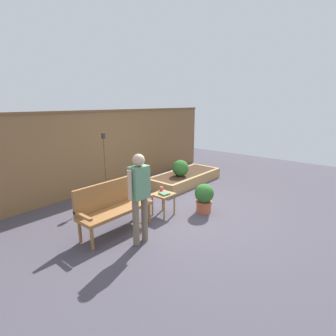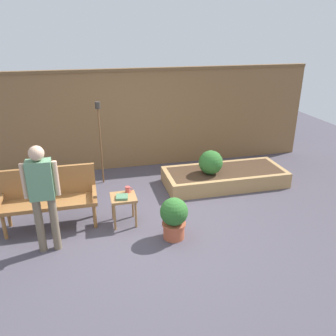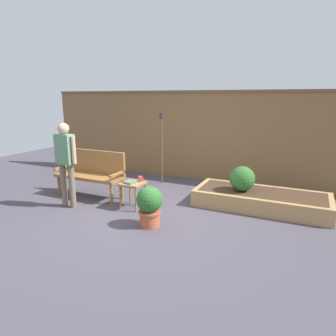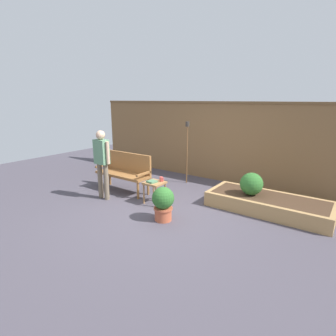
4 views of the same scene
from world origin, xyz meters
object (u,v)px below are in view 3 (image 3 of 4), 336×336
cup_on_table (140,179)px  potted_boxwood (150,205)px  person_by_bench (66,158)px  garden_bench (92,170)px  book_on_table (130,182)px  tiki_torch (162,136)px  shrub_near_bench (242,179)px  side_table (133,187)px

cup_on_table → potted_boxwood: size_ratio=0.18×
cup_on_table → person_by_bench: bearing=-153.9°
cup_on_table → person_by_bench: (-1.21, -0.59, 0.40)m
garden_bench → potted_boxwood: size_ratio=2.22×
book_on_table → potted_boxwood: size_ratio=0.28×
tiki_torch → person_by_bench: tiki_torch is taller
potted_boxwood → shrub_near_bench: bearing=53.5°
cup_on_table → potted_boxwood: 0.94m
book_on_table → tiki_torch: 1.85m
garden_bench → shrub_near_bench: size_ratio=3.10×
garden_bench → shrub_near_bench: (2.92, 0.68, -0.01)m
potted_boxwood → shrub_near_bench: size_ratio=1.40×
side_table → shrub_near_bench: bearing=27.4°
garden_bench → potted_boxwood: bearing=-25.0°
shrub_near_bench → tiki_torch: 2.24m
book_on_table → person_by_bench: bearing=-149.7°
cup_on_table → side_table: bearing=-125.8°
garden_bench → tiki_torch: (0.90, 1.42, 0.59)m
shrub_near_bench → tiki_torch: tiki_torch is taller
side_table → person_by_bench: 1.32m
shrub_near_bench → garden_bench: bearing=-166.9°
garden_bench → book_on_table: (1.10, -0.30, -0.05)m
cup_on_table → book_on_table: bearing=-123.0°
person_by_bench → cup_on_table: bearing=26.1°
cup_on_table → shrub_near_bench: size_ratio=0.25×
garden_bench → shrub_near_bench: 3.00m
potted_boxwood → person_by_bench: bearing=176.0°
person_by_bench → potted_boxwood: bearing=-4.0°
book_on_table → potted_boxwood: (0.70, -0.54, -0.14)m
shrub_near_bench → tiki_torch: bearing=159.9°
book_on_table → potted_boxwood: potted_boxwood is taller
side_table → shrub_near_bench: 2.03m
garden_bench → tiki_torch: 1.78m
person_by_bench → book_on_table: bearing=20.7°
person_by_bench → side_table: bearing=22.6°
cup_on_table → potted_boxwood: potted_boxwood is taller
book_on_table → person_by_bench: (-1.09, -0.41, 0.43)m
cup_on_table → shrub_near_bench: 1.89m
tiki_torch → cup_on_table: bearing=-78.3°
garden_bench → tiki_torch: bearing=57.7°
cup_on_table → person_by_bench: size_ratio=0.08×
garden_bench → side_table: bearing=-12.4°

